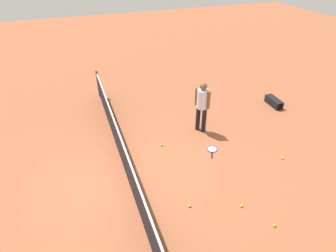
# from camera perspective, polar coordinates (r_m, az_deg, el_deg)

# --- Properties ---
(ground_plane) EXTENTS (40.00, 40.00, 0.00)m
(ground_plane) POSITION_cam_1_polar(r_m,az_deg,el_deg) (7.70, -8.05, -10.24)
(ground_plane) COLOR #9E5638
(court_net) EXTENTS (10.09, 0.09, 1.07)m
(court_net) POSITION_cam_1_polar(r_m,az_deg,el_deg) (7.37, -8.35, -7.41)
(court_net) COLOR #4C4C51
(court_net) RESTS_ON ground_plane
(player_near_side) EXTENTS (0.48, 0.48, 1.70)m
(player_near_side) POSITION_cam_1_polar(r_m,az_deg,el_deg) (8.92, 6.86, 4.55)
(player_near_side) COLOR black
(player_near_side) RESTS_ON ground_plane
(tennis_racket_near_player) EXTENTS (0.59, 0.43, 0.03)m
(tennis_racket_near_player) POSITION_cam_1_polar(r_m,az_deg,el_deg) (8.62, 8.84, -4.72)
(tennis_racket_near_player) COLOR blue
(tennis_racket_near_player) RESTS_ON ground_plane
(tennis_ball_near_player) EXTENTS (0.07, 0.07, 0.07)m
(tennis_ball_near_player) POSITION_cam_1_polar(r_m,az_deg,el_deg) (6.95, 4.33, -15.66)
(tennis_ball_near_player) COLOR #C6E033
(tennis_ball_near_player) RESTS_ON ground_plane
(tennis_ball_by_net) EXTENTS (0.07, 0.07, 0.07)m
(tennis_ball_by_net) POSITION_cam_1_polar(r_m,az_deg,el_deg) (8.68, -1.31, -3.80)
(tennis_ball_by_net) COLOR #C6E033
(tennis_ball_by_net) RESTS_ON ground_plane
(tennis_ball_midcourt) EXTENTS (0.07, 0.07, 0.07)m
(tennis_ball_midcourt) POSITION_cam_1_polar(r_m,az_deg,el_deg) (8.82, 21.96, -5.95)
(tennis_ball_midcourt) COLOR #C6E033
(tennis_ball_midcourt) RESTS_ON ground_plane
(tennis_ball_baseline) EXTENTS (0.07, 0.07, 0.07)m
(tennis_ball_baseline) POSITION_cam_1_polar(r_m,az_deg,el_deg) (7.14, 14.51, -15.24)
(tennis_ball_baseline) COLOR #C6E033
(tennis_ball_baseline) RESTS_ON ground_plane
(tennis_ball_stray_left) EXTENTS (0.07, 0.07, 0.07)m
(tennis_ball_stray_left) POSITION_cam_1_polar(r_m,az_deg,el_deg) (6.98, 20.55, -18.15)
(tennis_ball_stray_left) COLOR #C6E033
(tennis_ball_stray_left) RESTS_ON ground_plane
(equipment_bag) EXTENTS (0.81, 0.31, 0.28)m
(equipment_bag) POSITION_cam_1_polar(r_m,az_deg,el_deg) (11.46, 20.55, 4.48)
(equipment_bag) COLOR black
(equipment_bag) RESTS_ON ground_plane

